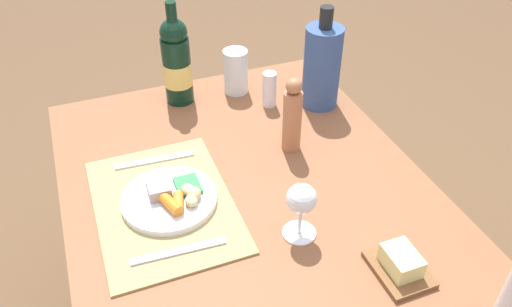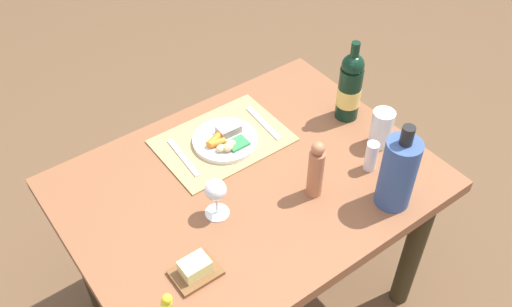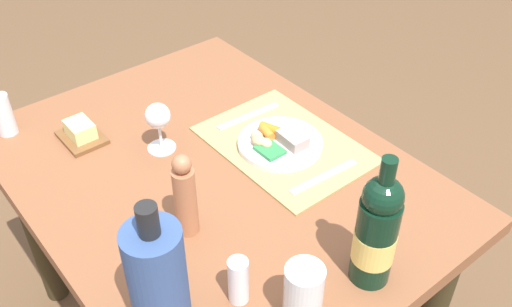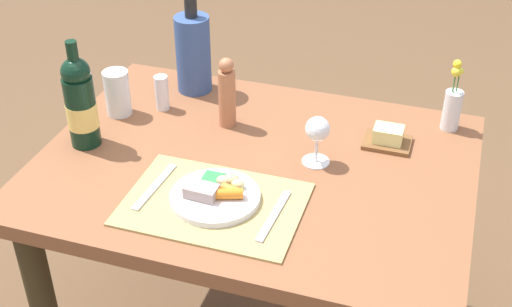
# 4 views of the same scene
# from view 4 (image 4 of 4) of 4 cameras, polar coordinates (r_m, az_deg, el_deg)

# --- Properties ---
(dining_table) EXTENTS (1.15, 0.87, 0.70)m
(dining_table) POSITION_cam_4_polar(r_m,az_deg,el_deg) (1.91, -0.14, -3.37)
(dining_table) COLOR brown
(dining_table) RESTS_ON ground_plane
(placemat) EXTENTS (0.44, 0.31, 0.01)m
(placemat) POSITION_cam_4_polar(r_m,az_deg,el_deg) (1.70, -3.51, -4.17)
(placemat) COLOR tan
(placemat) RESTS_ON dining_table
(dinner_plate) EXTENTS (0.22, 0.22, 0.05)m
(dinner_plate) POSITION_cam_4_polar(r_m,az_deg,el_deg) (1.71, -3.32, -3.37)
(dinner_plate) COLOR silver
(dinner_plate) RESTS_ON placemat
(fork) EXTENTS (0.03, 0.21, 0.00)m
(fork) POSITION_cam_4_polar(r_m,az_deg,el_deg) (1.77, -8.33, -2.70)
(fork) COLOR silver
(fork) RESTS_ON placemat
(knife) EXTENTS (0.03, 0.20, 0.00)m
(knife) POSITION_cam_4_polar(r_m,az_deg,el_deg) (1.66, 1.49, -5.13)
(knife) COLOR silver
(knife) RESTS_ON placemat
(butter_dish) EXTENTS (0.13, 0.10, 0.05)m
(butter_dish) POSITION_cam_4_polar(r_m,az_deg,el_deg) (1.95, 10.80, 1.27)
(butter_dish) COLOR brown
(butter_dish) RESTS_ON dining_table
(flower_vase) EXTENTS (0.05, 0.05, 0.21)m
(flower_vase) POSITION_cam_4_polar(r_m,az_deg,el_deg) (2.04, 15.88, 3.84)
(flower_vase) COLOR silver
(flower_vase) RESTS_ON dining_table
(salt_shaker) EXTENTS (0.04, 0.04, 0.11)m
(salt_shaker) POSITION_cam_4_polar(r_m,az_deg,el_deg) (2.09, -7.77, 4.99)
(salt_shaker) COLOR white
(salt_shaker) RESTS_ON dining_table
(wine_glass) EXTENTS (0.08, 0.08, 0.14)m
(wine_glass) POSITION_cam_4_polar(r_m,az_deg,el_deg) (1.81, 5.08, 1.82)
(wine_glass) COLOR white
(wine_glass) RESTS_ON dining_table
(wine_bottle) EXTENTS (0.08, 0.08, 0.31)m
(wine_bottle) POSITION_cam_4_polar(r_m,az_deg,el_deg) (1.92, -14.26, 4.05)
(wine_bottle) COLOR black
(wine_bottle) RESTS_ON dining_table
(water_tumbler) EXTENTS (0.07, 0.07, 0.14)m
(water_tumbler) POSITION_cam_4_polar(r_m,az_deg,el_deg) (2.08, -11.32, 4.71)
(water_tumbler) COLOR silver
(water_tumbler) RESTS_ON dining_table
(cooler_bottle) EXTENTS (0.11, 0.11, 0.30)m
(cooler_bottle) POSITION_cam_4_polar(r_m,az_deg,el_deg) (2.15, -5.20, 8.26)
(cooler_bottle) COLOR #344F86
(cooler_bottle) RESTS_ON dining_table
(pepper_mill) EXTENTS (0.05, 0.05, 0.21)m
(pepper_mill) POSITION_cam_4_polar(r_m,az_deg,el_deg) (1.96, -2.41, 4.94)
(pepper_mill) COLOR #B06B47
(pepper_mill) RESTS_ON dining_table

